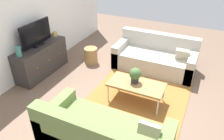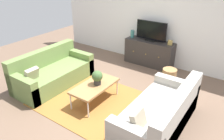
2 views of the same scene
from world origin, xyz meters
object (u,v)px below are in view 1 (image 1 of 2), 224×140
couch_right_side (155,57)px  potted_plant (135,75)px  flat_screen_tv (36,34)px  mantel_clock (55,34)px  coffee_table (136,85)px  glass_vase (18,52)px  couch_left_side (102,140)px  tv_console (41,60)px  wicker_basket (91,56)px

couch_right_side → potted_plant: size_ratio=6.23×
flat_screen_tv → mantel_clock: bearing=-2.0°
coffee_table → glass_vase: 2.49m
potted_plant → mantel_clock: size_ratio=2.39×
couch_right_side → potted_plant: bearing=179.1°
coffee_table → glass_vase: size_ratio=5.09×
couch_left_side → flat_screen_tv: (1.46, 2.39, 0.72)m
flat_screen_tv → tv_console: bearing=-90.0°
potted_plant → couch_left_side: bearing=-179.1°
glass_vase → coffee_table: bearing=-78.0°
mantel_clock → coffee_table: bearing=-105.2°
coffee_table → mantel_clock: (0.65, 2.40, 0.40)m
coffee_table → wicker_basket: (1.01, 1.60, -0.18)m
couch_right_side → tv_console: 2.77m
couch_left_side → glass_vase: size_ratio=9.14×
coffee_table → flat_screen_tv: flat_screen_tv is taller
potted_plant → flat_screen_tv: flat_screen_tv is taller
mantel_clock → wicker_basket: size_ratio=0.31×
potted_plant → wicker_basket: 1.88m
couch_right_side → potted_plant: couch_right_side is taller
flat_screen_tv → couch_left_side: bearing=-121.3°
coffee_table → tv_console: 2.40m
couch_right_side → flat_screen_tv: flat_screen_tv is taller
tv_console → flat_screen_tv: size_ratio=1.59×
potted_plant → couch_right_side: bearing=-0.9°
mantel_clock → couch_right_side: bearing=-70.6°
couch_right_side → glass_vase: bearing=130.1°
couch_left_side → flat_screen_tv: flat_screen_tv is taller
wicker_basket → coffee_table: bearing=-122.2°
mantel_clock → wicker_basket: bearing=-66.0°
couch_right_side → flat_screen_tv: size_ratio=2.19×
coffee_table → tv_console: (0.07, 2.40, -0.03)m
couch_left_side → glass_vase: glass_vase is taller
glass_vase → wicker_basket: (1.52, -0.80, -0.62)m
potted_plant → tv_console: 2.36m
tv_console → mantel_clock: mantel_clock is taller
couch_left_side → coffee_table: bearing=-1.1°
couch_right_side → glass_vase: (-2.00, 2.37, 0.55)m
coffee_table → glass_vase: bearing=102.0°
couch_right_side → wicker_basket: (-0.48, 1.58, -0.07)m
potted_plant → flat_screen_tv: 2.41m
coffee_table → potted_plant: bearing=58.4°
coffee_table → mantel_clock: 2.52m
glass_vase → mantel_clock: (1.16, 0.00, -0.04)m
couch_left_side → wicker_basket: bearing=33.4°
tv_console → potted_plant: bearing=-91.0°
potted_plant → tv_console: bearing=89.0°
couch_left_side → couch_right_side: (2.88, 0.00, 0.00)m
coffee_table → wicker_basket: size_ratio=2.59×
flat_screen_tv → mantel_clock: 0.62m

